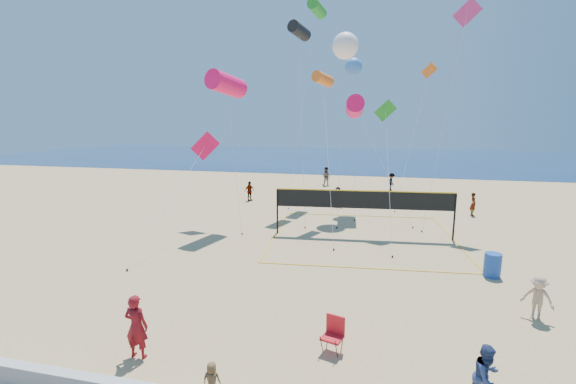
% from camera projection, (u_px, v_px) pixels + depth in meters
% --- Properties ---
extents(ground, '(120.00, 120.00, 0.00)m').
position_uv_depth(ground, '(275.00, 348.00, 11.16)').
color(ground, tan).
rests_on(ground, ground).
extents(ocean, '(140.00, 50.00, 0.03)m').
position_uv_depth(ocean, '(363.00, 157.00, 70.54)').
color(ocean, navy).
rests_on(ocean, ground).
extents(woman, '(0.68, 0.46, 1.84)m').
position_uv_depth(woman, '(136.00, 326.00, 10.61)').
color(woman, maroon).
rests_on(woman, ground).
extents(toddler, '(0.42, 0.29, 0.83)m').
position_uv_depth(toddler, '(212.00, 380.00, 8.26)').
color(toddler, brown).
rests_on(toddler, seawall).
extents(bystander_a, '(0.95, 0.94, 1.55)m').
position_uv_depth(bystander_a, '(487.00, 377.00, 8.74)').
color(bystander_a, navy).
rests_on(bystander_a, ground).
extents(bystander_b, '(1.12, 0.95, 1.50)m').
position_uv_depth(bystander_b, '(538.00, 298.00, 12.71)').
color(bystander_b, tan).
rests_on(bystander_b, ground).
extents(far_person_0, '(0.87, 1.01, 1.63)m').
position_uv_depth(far_person_0, '(249.00, 191.00, 31.89)').
color(far_person_0, gray).
rests_on(far_person_0, ground).
extents(far_person_1, '(1.41, 1.20, 1.53)m').
position_uv_depth(far_person_1, '(338.00, 197.00, 29.81)').
color(far_person_1, gray).
rests_on(far_person_1, ground).
extents(far_person_2, '(0.41, 0.61, 1.62)m').
position_uv_depth(far_person_2, '(473.00, 204.00, 26.83)').
color(far_person_2, gray).
rests_on(far_person_2, ground).
extents(far_person_3, '(1.08, 0.92, 1.92)m').
position_uv_depth(far_person_3, '(326.00, 177.00, 39.27)').
color(far_person_3, gray).
rests_on(far_person_3, ground).
extents(far_person_4, '(0.81, 1.17, 1.65)m').
position_uv_depth(far_person_4, '(392.00, 182.00, 36.71)').
color(far_person_4, gray).
rests_on(far_person_4, ground).
extents(camp_chair, '(0.69, 0.80, 1.16)m').
position_uv_depth(camp_chair, '(334.00, 332.00, 10.94)').
color(camp_chair, red).
rests_on(camp_chair, ground).
extents(trash_barrel, '(0.76, 0.76, 1.02)m').
position_uv_depth(trash_barrel, '(492.00, 265.00, 16.28)').
color(trash_barrel, '#1841A0').
rests_on(trash_barrel, ground).
extents(volleyball_net, '(10.93, 10.79, 2.70)m').
position_uv_depth(volleyball_net, '(363.00, 205.00, 21.70)').
color(volleyball_net, black).
rests_on(volleyball_net, ground).
extents(kite_0, '(2.38, 3.30, 9.44)m').
position_uv_depth(kite_0, '(227.00, 84.00, 22.83)').
color(kite_0, '#FF0F5D').
rests_on(kite_0, ground).
extents(kite_1, '(2.40, 7.05, 13.44)m').
position_uv_depth(kite_1, '(299.00, 31.00, 27.41)').
color(kite_1, black).
rests_on(kite_1, ground).
extents(kite_2, '(2.29, 7.12, 9.60)m').
position_uv_depth(kite_2, '(323.00, 79.00, 24.24)').
color(kite_2, orange).
rests_on(kite_2, ground).
extents(kite_3, '(1.82, 8.38, 5.92)m').
position_uv_depth(kite_3, '(203.00, 150.00, 23.48)').
color(kite_3, '#F80D51').
rests_on(kite_3, ground).
extents(kite_4, '(1.31, 5.18, 7.77)m').
position_uv_depth(kite_4, '(386.00, 120.00, 21.99)').
color(kite_4, '#239225').
rests_on(kite_4, ground).
extents(kite_5, '(2.95, 2.88, 13.66)m').
position_uv_depth(kite_5, '(464.00, 27.00, 22.72)').
color(kite_5, '#C72F78').
rests_on(kite_5, ground).
extents(kite_6, '(1.95, 5.73, 12.46)m').
position_uv_depth(kite_6, '(345.00, 46.00, 26.17)').
color(kite_6, white).
rests_on(kite_6, ground).
extents(kite_7, '(1.40, 5.21, 11.08)m').
position_uv_depth(kite_7, '(353.00, 67.00, 28.10)').
color(kite_7, '#377CD6').
rests_on(kite_7, ground).
extents(kite_8, '(1.97, 5.84, 15.89)m').
position_uv_depth(kite_8, '(317.00, 9.00, 30.37)').
color(kite_8, '#239225').
rests_on(kite_8, ground).
extents(kite_9, '(3.22, 6.92, 11.33)m').
position_uv_depth(kite_9, '(426.00, 82.00, 31.56)').
color(kite_9, orange).
rests_on(kite_9, ground).
extents(kite_10, '(4.75, 5.26, 8.30)m').
position_uv_depth(kite_10, '(355.00, 107.00, 26.83)').
color(kite_10, '#FF0F5D').
rests_on(kite_10, ground).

